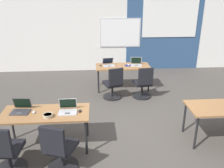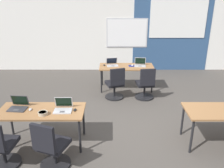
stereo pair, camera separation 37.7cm
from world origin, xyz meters
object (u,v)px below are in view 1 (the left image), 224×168
object	(u,v)px
laptop_far_right	(136,64)
chair_far_right	(143,85)
chair_near_left_inner	(60,151)
desk_far_center	(123,68)
chair_far_left	(113,86)
mouse_far_right	(129,65)
chair_near_left_end	(6,153)
laptop_near_left_end	(21,109)
desk_near_left	(46,115)
mouse_near_left_end	(34,112)
snack_bowl	(48,115)
mouse_near_left_inner	(80,111)
mouse_far_left	(100,65)
laptop_near_left_inner	(68,109)
laptop_far_left	(109,64)

from	to	relation	value
laptop_far_right	chair_far_right	world-z (taller)	laptop_far_right
chair_far_right	chair_near_left_inner	size ratio (longest dim) A/B	1.00
desk_far_center	chair_far_left	world-z (taller)	chair_far_left
laptop_far_right	mouse_far_right	distance (m)	0.23
laptop_far_right	chair_far_left	xyz separation A→B (m)	(-0.75, -0.76, -0.39)
desk_far_center	mouse_far_right	bearing A→B (deg)	7.27
desk_far_center	chair_far_right	distance (m)	0.92
chair_near_left_end	laptop_near_left_end	bearing A→B (deg)	-90.24
desk_near_left	mouse_far_right	size ratio (longest dim) A/B	14.47
mouse_near_left_end	snack_bowl	distance (m)	0.33
mouse_near_left_inner	mouse_far_right	bearing A→B (deg)	65.46
laptop_far_right	chair_near_left_inner	size ratio (longest dim) A/B	0.39
chair_far_right	mouse_near_left_inner	world-z (taller)	chair_far_right
mouse_far_left	laptop_far_right	bearing A→B (deg)	-0.61
mouse_far_left	mouse_near_left_inner	distance (m)	2.91
mouse_near_left_end	mouse_far_right	world-z (taller)	mouse_far_right
mouse_near_left_end	chair_near_left_inner	world-z (taller)	chair_near_left_inner
laptop_far_right	snack_bowl	bearing A→B (deg)	-118.01
desk_near_left	snack_bowl	bearing A→B (deg)	-65.27
chair_far_left	laptop_near_left_inner	world-z (taller)	laptop_near_left_inner
laptop_near_left_end	laptop_far_right	bearing A→B (deg)	51.65
desk_far_center	mouse_near_left_end	xyz separation A→B (m)	(-1.95, -2.80, 0.08)
chair_far_left	laptop_near_left_inner	distance (m)	2.34
mouse_near_left_end	mouse_far_right	bearing A→B (deg)	52.96
snack_bowl	mouse_far_right	bearing A→B (deg)	58.36
desk_near_left	snack_bowl	size ratio (longest dim) A/B	9.01
mouse_far_left	desk_far_center	bearing A→B (deg)	-5.18
desk_near_left	chair_near_left_inner	distance (m)	0.83
desk_near_left	laptop_far_left	xyz separation A→B (m)	(1.33, 2.87, 0.11)
mouse_far_left	mouse_near_left_inner	size ratio (longest dim) A/B	1.03
laptop_near_left_inner	laptop_far_right	bearing A→B (deg)	57.61
chair_far_left	laptop_far_right	bearing A→B (deg)	-153.02
laptop_near_left_end	laptop_far_right	distance (m)	3.80
desk_near_left	laptop_near_left_end	size ratio (longest dim) A/B	4.52
chair_near_left_inner	desk_near_left	bearing A→B (deg)	-45.13
laptop_near_left_end	laptop_near_left_inner	bearing A→B (deg)	0.14
laptop_far_right	laptop_far_left	bearing A→B (deg)	-174.67
desk_far_center	mouse_far_right	world-z (taller)	mouse_far_right
mouse_far_right	desk_far_center	bearing A→B (deg)	-172.73
mouse_near_left_end	snack_bowl	world-z (taller)	snack_bowl
laptop_near_left_end	mouse_far_right	distance (m)	3.63
chair_near_left_end	mouse_near_left_end	bearing A→B (deg)	-109.72
laptop_near_left_inner	mouse_near_left_inner	distance (m)	0.23
mouse_near_left_end	laptop_near_left_inner	xyz separation A→B (m)	(0.61, 0.01, 0.03)
chair_far_right	chair_far_left	size ratio (longest dim) A/B	1.00
desk_near_left	snack_bowl	world-z (taller)	snack_bowl
desk_near_left	mouse_far_left	size ratio (longest dim) A/B	14.79
laptop_far_left	desk_near_left	bearing A→B (deg)	-123.84
laptop_near_left_inner	chair_far_right	bearing A→B (deg)	47.73
desk_near_left	mouse_near_left_end	world-z (taller)	mouse_near_left_end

